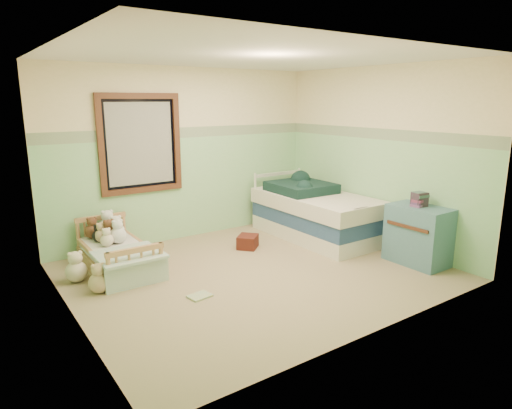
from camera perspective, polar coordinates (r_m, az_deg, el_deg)
floor at (r=5.50m, az=-0.01°, el=-8.65°), size 4.20×3.60×0.02m
ceiling at (r=5.13m, az=-0.01°, el=18.50°), size 4.20×3.60×0.02m
wall_back at (r=6.71m, az=-8.89°, el=6.31°), size 4.20×0.04×2.50m
wall_front at (r=3.85m, az=15.49°, el=0.93°), size 4.20×0.04×2.50m
wall_left at (r=4.34m, az=-23.41°, el=1.66°), size 0.04×3.60×2.50m
wall_right at (r=6.58m, az=15.24°, el=5.88°), size 0.04×3.60×2.50m
wainscot_mint at (r=6.77m, az=-8.69°, el=2.09°), size 4.20×0.01×1.50m
border_strip at (r=6.66m, az=-8.94°, el=9.07°), size 4.20×0.01×0.15m
window_frame at (r=6.38m, az=-14.50°, el=7.50°), size 1.16×0.06×1.36m
window_blinds at (r=6.38m, az=-14.53°, el=7.51°), size 0.92×0.01×1.12m
toddler_bed_frame at (r=5.81m, az=-17.15°, el=-7.05°), size 0.66×1.33×0.17m
toddler_mattress at (r=5.76m, az=-17.24°, el=-5.69°), size 0.61×1.27×0.12m
patchwork_quilt at (r=5.36m, az=-15.93°, el=-6.16°), size 0.72×0.66×0.03m
plush_bed_brown at (r=6.14m, az=-20.12°, el=-3.22°), size 0.19×0.19×0.19m
plush_bed_white at (r=6.18m, az=-18.35°, el=-2.76°), size 0.24×0.24×0.24m
plush_bed_tan at (r=5.95m, az=-19.09°, el=-3.75°), size 0.17×0.17×0.17m
plush_bed_dark at (r=6.01m, az=-16.98°, el=-3.48°), size 0.16×0.16×0.16m
plush_floor_cream at (r=5.56m, az=-21.92°, el=-7.94°), size 0.25×0.25×0.25m
plush_floor_tan at (r=5.18m, az=-19.37°, el=-9.39°), size 0.23×0.23×0.23m
twin_bed_frame at (r=6.85m, az=7.60°, el=-3.25°), size 0.98×1.96×0.22m
twin_boxspring at (r=6.80m, az=7.66°, el=-1.47°), size 0.98×1.96×0.22m
twin_mattress at (r=6.74m, az=7.71°, el=0.34°), size 1.02×2.00×0.22m
teal_blanket at (r=6.89m, az=5.77°, el=2.20°), size 0.86×0.91×0.14m
dresser at (r=6.02m, az=19.98°, el=-3.69°), size 0.46×0.74×0.74m
book_stack at (r=5.92m, az=20.13°, el=0.62°), size 0.19×0.16×0.18m
red_pillow at (r=6.31m, az=-1.07°, el=-4.77°), size 0.39×0.38×0.18m
floor_book at (r=4.87m, az=-7.19°, el=-11.50°), size 0.25×0.21×0.02m
extra_plush_0 at (r=5.91m, az=-18.16°, el=-3.66°), size 0.20×0.20×0.20m
extra_plush_1 at (r=6.01m, az=-17.35°, el=-3.26°), size 0.21×0.21×0.21m
extra_plush_2 at (r=5.84m, az=-17.17°, el=-3.76°), size 0.21×0.21×0.21m
extra_plush_3 at (r=5.92m, az=-18.19°, el=-3.66°), size 0.19×0.19×0.19m
extra_plush_4 at (r=5.98m, az=-19.45°, el=-3.79°), size 0.15×0.15×0.15m
extra_plush_5 at (r=5.76m, az=-18.48°, el=-4.33°), size 0.16×0.16×0.16m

